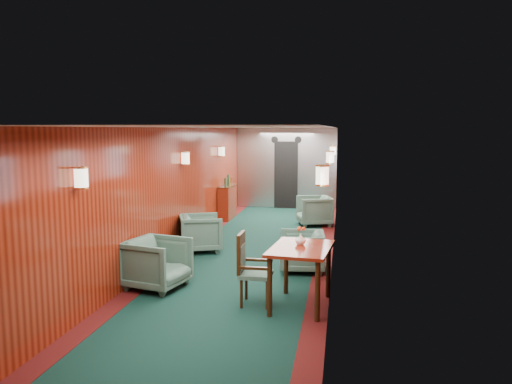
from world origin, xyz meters
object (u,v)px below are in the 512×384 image
Objects in this scene: dining_table at (301,257)px; armchair_left_far at (201,233)px; credenza at (227,202)px; side_chair at (250,266)px; armchair_right_near at (302,251)px; armchair_right_far at (314,211)px; armchair_left_near at (157,263)px.

dining_table is 3.51m from armchair_left_far.
credenza is 3.56m from armchair_left_far.
side_chair reaches higher than armchair_right_near.
side_chair is 1.23× the size of armchair_right_far.
dining_table is at bearing 1.92° from side_chair.
credenza is 1.45× the size of armchair_right_far.
armchair_left_far is (0.29, -3.54, -0.10)m from credenza.
credenza is at bearing 117.91° from dining_table.
dining_table is at bearing -163.55° from armchair_left_far.
armchair_right_near is 0.93× the size of armchair_right_far.
dining_table is 6.75m from credenza.
armchair_left_far is at bearing 13.31° from armchair_left_near.
armchair_right_far is (-0.01, 4.04, 0.03)m from armchair_right_near.
armchair_left_near is at bearing -36.80° from armchair_right_far.
credenza reaches higher than armchair_left_near.
dining_table is 0.71m from side_chair.
armchair_right_far reaches higher than armchair_left_far.
armchair_left_near is 1.12× the size of armchair_right_near.
armchair_right_far is (2.33, -0.55, -0.09)m from credenza.
armchair_left_far is 1.07× the size of armchair_right_near.
armchair_right_far is (0.56, 5.76, -0.17)m from side_chair.
armchair_right_far is (-0.13, 5.74, -0.32)m from dining_table.
credenza is at bearing 16.25° from armchair_left_near.
armchair_right_far is at bearing 84.41° from side_chair.
armchair_left_far reaches higher than armchair_right_near.
armchair_left_near reaches higher than armchair_right_far.
credenza is 5.15m from armchair_right_near.
dining_table is 1.46× the size of armchair_right_far.
armchair_left_near reaches higher than armchair_left_far.
armchair_right_near is (0.57, 1.72, -0.20)m from side_chair.
credenza reaches higher than armchair_right_far.
armchair_left_far is at bearing -122.12° from armchair_right_near.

